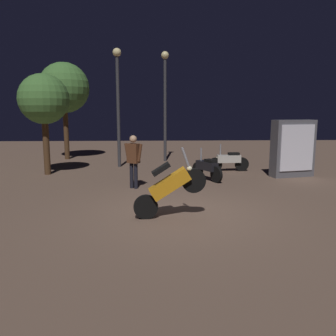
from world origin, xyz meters
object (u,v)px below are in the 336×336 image
motorcycle_orange_foreground (170,186)px  streetlamp_near (118,93)px  person_rider_beside (133,157)px  kiosk_billboard (293,148)px  motorcycle_black_parked_left (207,168)px  streetlamp_far (165,93)px  motorcycle_white_parked_right (229,160)px

motorcycle_orange_foreground → streetlamp_near: bearing=99.7°
motorcycle_orange_foreground → streetlamp_near: size_ratio=0.33×
person_rider_beside → kiosk_billboard: 6.04m
motorcycle_black_parked_left → streetlamp_far: 5.66m
streetlamp_far → kiosk_billboard: size_ratio=2.45×
kiosk_billboard → motorcycle_black_parked_left: bearing=-3.5°
motorcycle_orange_foreground → streetlamp_far: 9.43m
motorcycle_white_parked_right → motorcycle_orange_foreground: bearing=63.8°
motorcycle_black_parked_left → kiosk_billboard: 3.37m
motorcycle_black_parked_left → streetlamp_far: streetlamp_far is taller
person_rider_beside → streetlamp_far: (1.19, 5.96, 2.25)m
streetlamp_near → motorcycle_white_parked_right: bearing=-16.1°
motorcycle_orange_foreground → motorcycle_white_parked_right: size_ratio=1.00×
motorcycle_black_parked_left → person_rider_beside: bearing=88.0°
motorcycle_orange_foreground → kiosk_billboard: kiosk_billboard is taller
person_rider_beside → streetlamp_far: size_ratio=0.33×
motorcycle_black_parked_left → person_rider_beside: (-2.51, -1.23, 0.56)m
motorcycle_black_parked_left → motorcycle_white_parked_right: 2.09m
person_rider_beside → kiosk_billboard: bearing=-42.4°
motorcycle_orange_foreground → kiosk_billboard: size_ratio=0.79×
motorcycle_white_parked_right → kiosk_billboard: 2.51m
motorcycle_black_parked_left → streetlamp_far: (-1.32, 4.72, 2.82)m
motorcycle_black_parked_left → streetlamp_far: bearing=-12.6°
motorcycle_orange_foreground → streetlamp_far: (0.19, 9.09, 2.51)m
motorcycle_white_parked_right → kiosk_billboard: size_ratio=0.79×
motorcycle_white_parked_right → streetlamp_near: streetlamp_near is taller
motorcycle_white_parked_right → person_rider_beside: person_rider_beside is taller
motorcycle_black_parked_left → streetlamp_near: size_ratio=0.30×
person_rider_beside → kiosk_billboard: kiosk_billboard is taller
streetlamp_near → streetlamp_far: (2.05, 1.67, 0.08)m
motorcycle_white_parked_right → kiosk_billboard: (2.11, -1.22, 0.61)m
motorcycle_orange_foreground → motorcycle_black_parked_left: motorcycle_orange_foreground is taller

